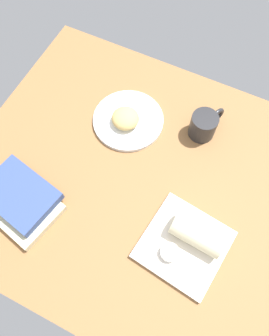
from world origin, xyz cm
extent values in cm
cube|color=olive|center=(0.00, 0.00, 2.00)|extent=(110.00, 90.00, 4.00)
cylinder|color=white|center=(-14.27, 17.00, 4.70)|extent=(22.90, 22.90, 1.40)
ellipsoid|color=tan|center=(-14.50, 15.56, 7.66)|extent=(9.47, 9.37, 4.52)
cube|color=silver|center=(17.44, -12.46, 4.80)|extent=(24.25, 24.25, 1.60)
cylinder|color=silver|center=(14.72, -16.53, 6.66)|extent=(5.06, 5.06, 2.12)
cylinder|color=#B75A22|center=(14.72, -16.53, 7.42)|extent=(4.15, 4.15, 0.40)
cylinder|color=beige|center=(19.61, -9.21, 9.19)|extent=(14.82, 8.27, 7.18)
cube|color=beige|center=(-28.54, -22.88, 5.27)|extent=(23.50, 20.16, 2.54)
cube|color=#33477F|center=(-29.95, -20.60, 8.02)|extent=(22.90, 18.82, 2.97)
cylinder|color=#262628|center=(8.59, 23.38, 8.25)|extent=(8.27, 8.27, 8.51)
cylinder|color=#A27E3C|center=(8.59, 23.38, 11.91)|extent=(6.78, 6.78, 0.40)
torus|color=#262628|center=(11.00, 28.37, 8.25)|extent=(3.83, 6.20, 6.31)
camera|label=1|loc=(13.72, -35.76, 97.57)|focal=35.97mm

